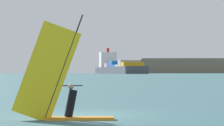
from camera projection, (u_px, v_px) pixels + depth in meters
The scene contains 3 objects.
ground_plane at pixel (91, 115), 21.77m from camera, with size 4000.00×4000.00×0.00m, color #386066.
windsurfer at pixel (63, 93), 19.31m from camera, with size 3.94×1.17×4.22m.
cargo_ship at pixel (118, 68), 670.04m from camera, with size 92.41×164.03×37.18m.
Camera 1 is at (4.49, -21.37, 1.84)m, focal length 80.35 mm.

